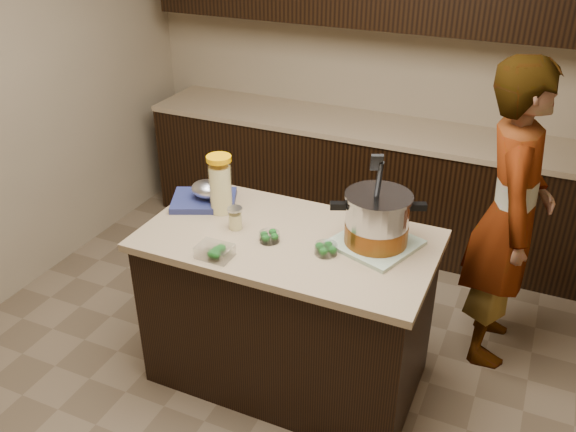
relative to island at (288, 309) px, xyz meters
The scene contains 13 objects.
ground_plane 0.45m from the island, ahead, with size 4.00×4.00×0.00m, color brown.
room_shell 1.26m from the island, ahead, with size 4.04×4.04×2.72m.
back_cabinets 1.81m from the island, 90.00° to the left, with size 3.60×0.63×2.33m.
island is the anchor object (origin of this frame).
dish_towel 0.63m from the island, 14.40° to the left, with size 0.36×0.36×0.02m, color #5E8B61.
stock_pot 0.72m from the island, 14.38° to the left, with size 0.43×0.42×0.46m.
lemonade_pitcher 0.74m from the island, 166.99° to the left, with size 0.13×0.13×0.32m.
mason_jar 0.58m from the island, behind, with size 0.08×0.08×0.12m.
broccoli_tub_left 0.48m from the island, 134.05° to the right, with size 0.13×0.13×0.05m.
broccoli_tub_right 0.53m from the island, 16.37° to the right, with size 0.13×0.13×0.05m.
broccoli_tub_rect 0.61m from the island, 128.19° to the right, with size 0.17×0.12×0.06m.
blue_tray 0.76m from the island, 165.63° to the left, with size 0.42×0.39×0.13m.
person 1.29m from the island, 36.44° to the left, with size 0.64×0.42×1.74m, color gray.
Camera 1 is at (1.07, -2.37, 2.46)m, focal length 38.00 mm.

